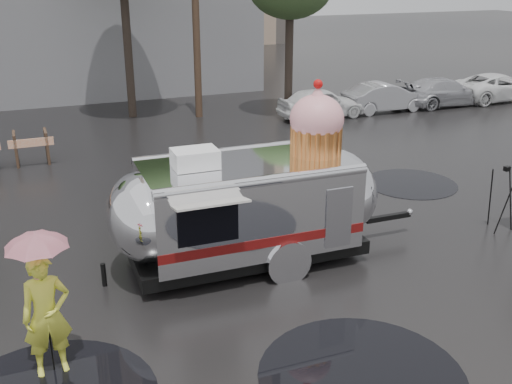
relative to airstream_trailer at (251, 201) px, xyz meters
name	(u,v)px	position (x,y,z in m)	size (l,w,h in m)	color
ground	(288,290)	(0.20, -1.39, -1.31)	(120.00, 120.00, 0.00)	black
puddles	(253,269)	(-0.10, -0.37, -1.30)	(12.91, 9.71, 0.01)	black
parked_cars	(421,91)	(11.98, 10.61, -0.59)	(13.20, 1.90, 1.50)	silver
airstream_trailer	(251,201)	(0.00, 0.00, 0.00)	(6.92, 2.64, 3.73)	silver
person_left	(47,315)	(-4.07, -2.26, -0.35)	(0.69, 0.46, 1.92)	#EBEE43
umbrella_pink	(38,256)	(-4.07, -2.26, 0.61)	(1.09, 1.09, 2.30)	pink
tripod	(503,192)	(5.88, -0.67, -0.39)	(0.57, 0.63, 1.54)	black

